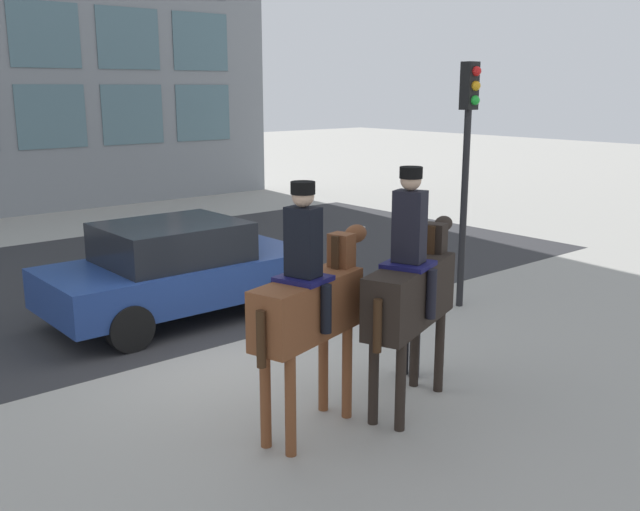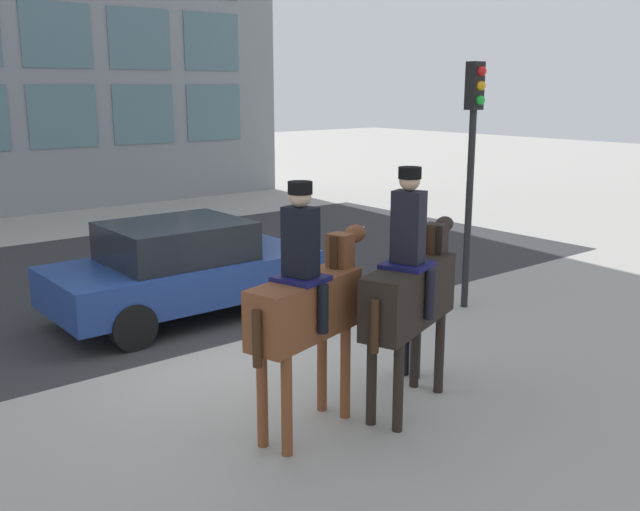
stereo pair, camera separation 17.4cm
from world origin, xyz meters
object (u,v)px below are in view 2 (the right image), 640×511
object	(u,v)px
street_car_near_lane	(182,268)
traffic_light	(473,146)
pedestrian_bystander	(411,299)
mounted_horse_lead	(307,301)
mounted_horse_companion	(411,288)

from	to	relation	value
street_car_near_lane	traffic_light	distance (m)	4.90
street_car_near_lane	traffic_light	size ratio (longest dim) A/B	1.05
pedestrian_bystander	street_car_near_lane	size ratio (longest dim) A/B	0.42
mounted_horse_lead	pedestrian_bystander	xyz separation A→B (m)	(1.85, 0.32, -0.40)
mounted_horse_lead	street_car_near_lane	bearing A→B (deg)	63.68
pedestrian_bystander	traffic_light	bearing A→B (deg)	-162.80
mounted_horse_lead	mounted_horse_companion	distance (m)	1.25
mounted_horse_lead	traffic_light	distance (m)	5.12
pedestrian_bystander	traffic_light	xyz separation A→B (m)	(2.80, 1.45, 1.61)
mounted_horse_lead	street_car_near_lane	xyz separation A→B (m)	(0.82, 4.23, -0.63)
mounted_horse_companion	traffic_light	world-z (taller)	traffic_light
mounted_horse_lead	street_car_near_lane	distance (m)	4.35
mounted_horse_lead	traffic_light	bearing A→B (deg)	5.58
street_car_near_lane	mounted_horse_companion	bearing A→B (deg)	-84.95
street_car_near_lane	traffic_light	bearing A→B (deg)	-32.71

